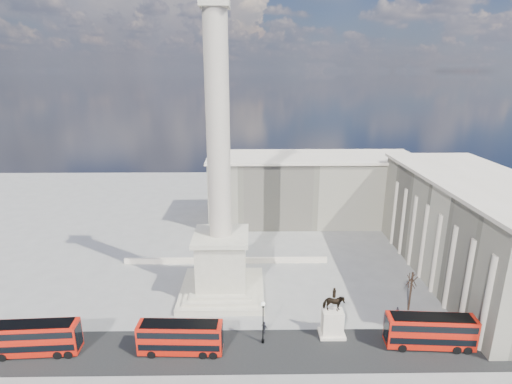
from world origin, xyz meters
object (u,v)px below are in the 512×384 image
Objects in this scene: pedestrian_standing at (416,327)px; red_bus_b at (181,337)px; victorian_lamp at (263,319)px; pedestrian_crossing at (264,328)px; pedestrian_walking at (397,311)px; nelsons_column at (220,222)px; red_bus_a at (35,338)px; equestrian_statue at (333,319)px; red_bus_c at (431,331)px.

red_bus_b is at bearing -4.31° from pedestrian_standing.
pedestrian_standing is at bearing 5.45° from victorian_lamp.
red_bus_b is 5.95× the size of pedestrian_crossing.
pedestrian_walking is (32.03, 7.99, -1.62)m from red_bus_b.
nelsons_column reaches higher than pedestrian_walking.
red_bus_b reaches higher than pedestrian_walking.
red_bus_b is at bearing 178.61° from pedestrian_walking.
nelsons_column is at bearing 29.63° from red_bus_a.
red_bus_a is 1.81× the size of victorian_lamp.
victorian_lamp is at bearing -179.16° from pedestrian_walking.
nelsons_column is 31.48× the size of pedestrian_standing.
equestrian_statue reaches higher than pedestrian_crossing.
pedestrian_walking is 4.20m from pedestrian_standing.
pedestrian_walking is at bearing -14.69° from nelsons_column.
pedestrian_standing is (1.30, -3.99, 0.03)m from pedestrian_walking.
nelsons_column reaches higher than equestrian_statue.
red_bus_c is (29.32, -14.54, -10.41)m from nelsons_column.
victorian_lamp reaches higher than pedestrian_walking.
pedestrian_walking is at bearing 5.90° from red_bus_a.
red_bus_a is (-23.79, -15.17, -10.46)m from nelsons_column.
red_bus_a reaches higher than red_bus_b.
pedestrian_standing is at bearing 2.89° from equestrian_statue.
red_bus_a is at bearing -178.10° from red_bus_b.
red_bus_b is 7.12× the size of pedestrian_standing.
red_bus_a is 1.52× the size of equestrian_statue.
pedestrian_walking is at bearing 22.58° from equestrian_statue.
red_bus_a is at bearing -176.56° from victorian_lamp.
equestrian_statue is at bearing -172.81° from pedestrian_walking.
pedestrian_standing is at bearing 8.87° from red_bus_b.
red_bus_a is 6.16× the size of pedestrian_crossing.
red_bus_b reaches higher than pedestrian_crossing.
nelsons_column is 4.28× the size of red_bus_a.
red_bus_c is 22.84m from victorian_lamp.
red_bus_c is at bearing 3.17° from red_bus_b.
equestrian_statue is 12.17m from pedestrian_walking.
pedestrian_crossing is (11.26, 3.97, -1.43)m from red_bus_b.
pedestrian_crossing is (-9.68, 0.60, -1.69)m from equestrian_statue.
pedestrian_walking is (51.36, 7.94, -1.70)m from red_bus_a.
red_bus_c is at bearing -91.92° from pedestrian_walking.
nelsons_column is 4.18× the size of red_bus_c.
equestrian_statue reaches higher than red_bus_b.
nelsons_column is at bearing 149.92° from pedestrian_walking.
red_bus_c reaches higher than red_bus_a.
pedestrian_walking is at bearing 16.23° from victorian_lamp.
victorian_lamp is (-22.78, 1.20, 1.30)m from red_bus_c.
victorian_lamp is at bearing -171.38° from equestrian_statue.
equestrian_statue is at bearing -144.13° from pedestrian_crossing.
equestrian_statue is (16.47, -11.84, -10.28)m from nelsons_column.
victorian_lamp is 3.41× the size of pedestrian_crossing.
pedestrian_walking is at bearing 107.35° from red_bus_c.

